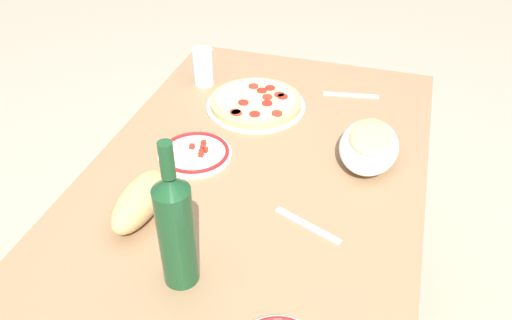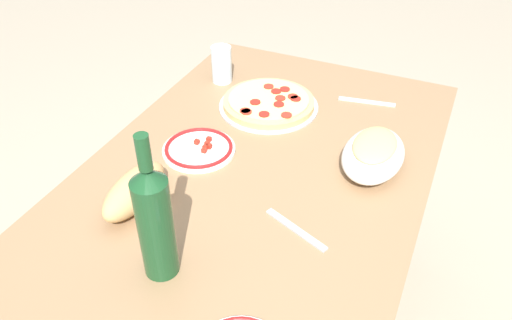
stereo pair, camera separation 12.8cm
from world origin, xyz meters
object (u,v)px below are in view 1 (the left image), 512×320
baked_pasta_dish (369,144)px  wine_bottle (176,229)px  water_glass (203,67)px  side_plate_near (195,153)px  dining_table (256,207)px  pepperoni_pizza (256,102)px  bread_loaf (140,200)px

baked_pasta_dish → wine_bottle: size_ratio=0.73×
water_glass → side_plate_near: (0.37, 0.12, -0.05)m
side_plate_near → baked_pasta_dish: bearing=106.3°
dining_table → pepperoni_pizza: bearing=-163.1°
baked_pasta_dish → dining_table: bearing=-62.8°
water_glass → pepperoni_pizza: bearing=66.3°
dining_table → baked_pasta_dish: bearing=117.2°
wine_bottle → side_plate_near: (-0.38, -0.13, -0.13)m
side_plate_near → bread_loaf: size_ratio=0.91×
side_plate_near → pepperoni_pizza: bearing=164.0°
side_plate_near → water_glass: bearing=-162.1°
dining_table → water_glass: size_ratio=10.90×
wine_bottle → water_glass: wine_bottle is taller
wine_bottle → water_glass: size_ratio=2.79×
baked_pasta_dish → bread_loaf: 0.59m
wine_bottle → water_glass: (-0.75, -0.25, -0.08)m
dining_table → side_plate_near: 0.22m
dining_table → water_glass: water_glass is taller
pepperoni_pizza → water_glass: (-0.09, -0.20, 0.04)m
baked_pasta_dish → side_plate_near: baked_pasta_dish is taller
baked_pasta_dish → bread_loaf: bread_loaf is taller
side_plate_near → dining_table: bearing=87.0°
pepperoni_pizza → side_plate_near: (0.28, -0.08, -0.01)m
water_glass → bread_loaf: bearing=8.0°
pepperoni_pizza → baked_pasta_dish: bearing=66.1°
water_glass → bread_loaf: (0.61, 0.09, -0.02)m
pepperoni_pizza → water_glass: 0.22m
dining_table → side_plate_near: size_ratio=6.66×
wine_bottle → bread_loaf: wine_bottle is taller
bread_loaf → baked_pasta_dish: bearing=128.1°
wine_bottle → dining_table: bearing=173.7°
baked_pasta_dish → water_glass: (-0.24, -0.55, 0.02)m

